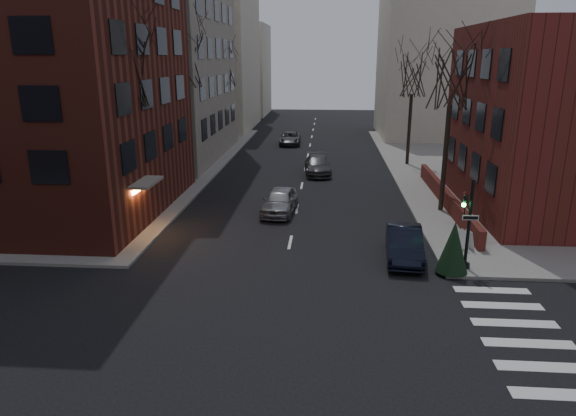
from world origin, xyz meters
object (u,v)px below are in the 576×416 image
object	(u,v)px
tree_right_b	(413,76)
sandwich_board	(466,240)
streetlamp_near	(182,131)
car_lane_far	(290,138)
tree_right_a	(452,77)
car_lane_silver	(280,201)
tree_left_b	(185,60)
car_lane_gray	(318,165)
tree_left_a	(123,70)
streetlamp_far	(233,104)
parked_sedan	(404,243)
tree_left_c	(223,68)
evergreen_shrub	(453,247)
traffic_signal	(467,230)

from	to	relation	value
tree_right_b	sandwich_board	xyz separation A→B (m)	(-0.20, -20.69, -6.95)
streetlamp_near	car_lane_far	bearing A→B (deg)	73.43
tree_right_a	car_lane_silver	world-z (taller)	tree_right_a
tree_left_b	car_lane_gray	distance (m)	12.98
tree_left_a	streetlamp_far	xyz separation A→B (m)	(0.60, 28.00, -4.23)
streetlamp_near	tree_right_a	bearing A→B (deg)	-13.24
streetlamp_near	car_lane_gray	distance (m)	11.60
streetlamp_far	tree_left_b	bearing A→B (deg)	-92.15
tree_right_b	car_lane_gray	distance (m)	11.08
parked_sedan	car_lane_silver	xyz separation A→B (m)	(-6.47, 6.84, 0.01)
parked_sedan	car_lane_far	bearing A→B (deg)	108.16
parked_sedan	car_lane_silver	distance (m)	9.42
tree_right_b	car_lane_silver	bearing A→B (deg)	-123.26
tree_left_c	tree_right_b	world-z (taller)	tree_left_c
tree_left_b	car_lane_far	distance (m)	19.39
tree_left_b	streetlamp_near	xyz separation A→B (m)	(0.60, -4.00, -4.68)
parked_sedan	sandwich_board	size ratio (longest dim) A/B	4.70
tree_left_b	car_lane_far	size ratio (longest dim) A/B	2.29
car_lane_gray	parked_sedan	bearing A→B (deg)	-80.41
car_lane_far	car_lane_gray	bearing A→B (deg)	-78.31
tree_right_b	parked_sedan	world-z (taller)	tree_right_b
car_lane_far	sandwich_board	xyz separation A→B (m)	(10.78, -30.94, -0.02)
tree_left_b	evergreen_shrub	world-z (taller)	tree_left_b
tree_left_b	car_lane_silver	bearing A→B (deg)	-48.87
tree_left_b	car_lane_far	xyz separation A→B (m)	(6.63, 16.25, -8.26)
traffic_signal	sandwich_board	world-z (taller)	traffic_signal
evergreen_shrub	streetlamp_far	bearing A→B (deg)	114.83
streetlamp_far	parked_sedan	world-z (taller)	streetlamp_far
car_lane_gray	car_lane_far	world-z (taller)	car_lane_gray
car_lane_silver	evergreen_shrub	size ratio (longest dim) A/B	1.97
tree_left_c	car_lane_gray	bearing A→B (deg)	-50.53
traffic_signal	car_lane_silver	xyz separation A→B (m)	(-8.93, 8.07, -1.14)
streetlamp_near	car_lane_far	world-z (taller)	streetlamp_near
tree_left_c	streetlamp_far	size ratio (longest dim) A/B	1.55
tree_left_a	tree_left_c	bearing A→B (deg)	90.00
tree_right_a	car_lane_far	size ratio (longest dim) A/B	2.06
tree_right_a	tree_right_b	size ratio (longest dim) A/B	1.06
tree_right_a	evergreen_shrub	world-z (taller)	tree_right_a
streetlamp_near	streetlamp_far	xyz separation A→B (m)	(0.00, 20.00, 0.00)
streetlamp_near	sandwich_board	distance (m)	20.24
parked_sedan	car_lane_far	world-z (taller)	parked_sedan
traffic_signal	evergreen_shrub	world-z (taller)	traffic_signal
sandwich_board	streetlamp_near	bearing A→B (deg)	132.42
traffic_signal	tree_right_a	size ratio (longest dim) A/B	0.41
tree_left_a	tree_left_c	distance (m)	26.00
tree_left_a	tree_right_a	bearing A→B (deg)	12.80
tree_left_c	parked_sedan	bearing A→B (deg)	-64.38
car_lane_gray	tree_right_b	bearing A→B (deg)	22.98
tree_left_c	car_lane_gray	xyz separation A→B (m)	(9.87, -11.99, -7.31)
streetlamp_near	tree_left_b	bearing A→B (deg)	98.53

